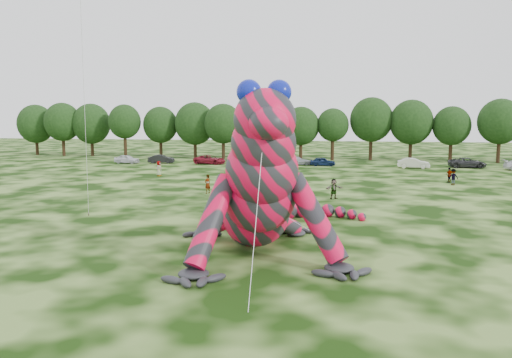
{
  "coord_description": "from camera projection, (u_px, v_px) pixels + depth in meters",
  "views": [
    {
      "loc": [
        2.5,
        -27.18,
        7.59
      ],
      "look_at": [
        -2.18,
        0.21,
        4.0
      ],
      "focal_mm": 35.0,
      "sensor_mm": 36.0,
      "label": 1
    }
  ],
  "objects": [
    {
      "name": "tree_1",
      "position": [
        63.0,
        129.0,
        92.17
      ],
      "size": [
        6.74,
        6.07,
        9.81
      ],
      "primitive_type": null,
      "color": "black",
      "rests_on": "ground"
    },
    {
      "name": "car_3",
      "position": [
        297.0,
        161.0,
        75.86
      ],
      "size": [
        4.56,
        2.4,
        1.26
      ],
      "primitive_type": "imported",
      "rotation": [
        0.0,
        0.0,
        1.72
      ],
      "color": "#A9AFB3",
      "rests_on": "ground"
    },
    {
      "name": "tree_0",
      "position": [
        36.0,
        130.0,
        94.38
      ],
      "size": [
        6.91,
        6.22,
        9.51
      ],
      "primitive_type": null,
      "color": "black",
      "rests_on": "ground"
    },
    {
      "name": "tree_10",
      "position": [
        371.0,
        129.0,
        83.32
      ],
      "size": [
        7.09,
        6.38,
        10.5
      ],
      "primitive_type": null,
      "color": "black",
      "rests_on": "ground"
    },
    {
      "name": "spectator_4",
      "position": [
        159.0,
        169.0,
        62.15
      ],
      "size": [
        0.68,
        0.97,
        1.86
      ],
      "primitive_type": "imported",
      "rotation": [
        0.0,
        0.0,
        1.47
      ],
      "color": "gray",
      "rests_on": "ground"
    },
    {
      "name": "ground",
      "position": [
        294.0,
        251.0,
        27.96
      ],
      "size": [
        240.0,
        240.0,
        0.0
      ],
      "primitive_type": "plane",
      "color": "#16330A",
      "rests_on": "ground"
    },
    {
      "name": "car_5",
      "position": [
        414.0,
        163.0,
        71.13
      ],
      "size": [
        4.57,
        1.93,
        1.47
      ],
      "primitive_type": "imported",
      "rotation": [
        0.0,
        0.0,
        1.49
      ],
      "color": "silver",
      "rests_on": "ground"
    },
    {
      "name": "spectator_3",
      "position": [
        449.0,
        175.0,
        56.12
      ],
      "size": [
        0.81,
        1.07,
        1.69
      ],
      "primitive_type": "imported",
      "rotation": [
        0.0,
        0.0,
        5.17
      ],
      "color": "gray",
      "rests_on": "ground"
    },
    {
      "name": "spectator_0",
      "position": [
        208.0,
        184.0,
        48.32
      ],
      "size": [
        0.73,
        0.8,
        1.84
      ],
      "primitive_type": "imported",
      "rotation": [
        0.0,
        0.0,
        4.17
      ],
      "color": "gray",
      "rests_on": "ground"
    },
    {
      "name": "tree_6",
      "position": [
        223.0,
        131.0,
        85.7
      ],
      "size": [
        6.52,
        5.86,
        9.49
      ],
      "primitive_type": null,
      "color": "black",
      "rests_on": "ground"
    },
    {
      "name": "tree_4",
      "position": [
        161.0,
        132.0,
        89.73
      ],
      "size": [
        6.22,
        5.6,
        9.06
      ],
      "primitive_type": null,
      "color": "black",
      "rests_on": "ground"
    },
    {
      "name": "tree_12",
      "position": [
        451.0,
        134.0,
        80.49
      ],
      "size": [
        5.99,
        5.39,
        8.97
      ],
      "primitive_type": null,
      "color": "black",
      "rests_on": "ground"
    },
    {
      "name": "tree_8",
      "position": [
        301.0,
        133.0,
        83.81
      ],
      "size": [
        6.14,
        5.53,
        8.94
      ],
      "primitive_type": null,
      "color": "black",
      "rests_on": "ground"
    },
    {
      "name": "tree_9",
      "position": [
        333.0,
        134.0,
        83.29
      ],
      "size": [
        5.27,
        4.74,
        8.68
      ],
      "primitive_type": null,
      "color": "black",
      "rests_on": "ground"
    },
    {
      "name": "spectator_1",
      "position": [
        280.0,
        180.0,
        51.78
      ],
      "size": [
        0.91,
        0.78,
        1.61
      ],
      "primitive_type": "imported",
      "rotation": [
        0.0,
        0.0,
        0.25
      ],
      "color": "gray",
      "rests_on": "ground"
    },
    {
      "name": "spectator_2",
      "position": [
        453.0,
        177.0,
        54.05
      ],
      "size": [
        1.24,
        0.83,
        1.77
      ],
      "primitive_type": "imported",
      "rotation": [
        0.0,
        0.0,
        3.3
      ],
      "color": "gray",
      "rests_on": "ground"
    },
    {
      "name": "car_6",
      "position": [
        467.0,
        163.0,
        71.89
      ],
      "size": [
        5.31,
        2.65,
        1.45
      ],
      "primitive_type": "imported",
      "rotation": [
        0.0,
        0.0,
        1.62
      ],
      "color": "#2A2A2D",
      "rests_on": "ground"
    },
    {
      "name": "spectator_5",
      "position": [
        334.0,
        189.0,
        45.17
      ],
      "size": [
        1.77,
        1.27,
        1.84
      ],
      "primitive_type": "imported",
      "rotation": [
        0.0,
        0.0,
        0.48
      ],
      "color": "gray",
      "rests_on": "ground"
    },
    {
      "name": "tree_5",
      "position": [
        195.0,
        130.0,
        88.33
      ],
      "size": [
        7.16,
        6.44,
        9.8
      ],
      "primitive_type": null,
      "color": "black",
      "rests_on": "ground"
    },
    {
      "name": "car_0",
      "position": [
        127.0,
        159.0,
        78.28
      ],
      "size": [
        4.17,
        2.11,
        1.36
      ],
      "primitive_type": "imported",
      "rotation": [
        0.0,
        0.0,
        1.44
      ],
      "color": "silver",
      "rests_on": "ground"
    },
    {
      "name": "tree_11",
      "position": [
        411.0,
        130.0,
        81.91
      ],
      "size": [
        7.01,
        6.31,
        10.07
      ],
      "primitive_type": null,
      "color": "black",
      "rests_on": "ground"
    },
    {
      "name": "tree_2",
      "position": [
        92.0,
        130.0,
        91.98
      ],
      "size": [
        7.04,
        6.34,
        9.64
      ],
      "primitive_type": null,
      "color": "black",
      "rests_on": "ground"
    },
    {
      "name": "car_2",
      "position": [
        210.0,
        160.0,
        77.09
      ],
      "size": [
        5.3,
        3.09,
        1.39
      ],
      "primitive_type": "imported",
      "rotation": [
        0.0,
        0.0,
        1.41
      ],
      "color": "maroon",
      "rests_on": "ground"
    },
    {
      "name": "tree_13",
      "position": [
        500.0,
        131.0,
        78.63
      ],
      "size": [
        6.83,
        6.15,
        10.13
      ],
      "primitive_type": null,
      "color": "black",
      "rests_on": "ground"
    },
    {
      "name": "inflatable_gecko",
      "position": [
        253.0,
        166.0,
        28.97
      ],
      "size": [
        20.48,
        22.43,
        9.31
      ],
      "primitive_type": null,
      "rotation": [
        0.0,
        0.0,
        0.3
      ],
      "color": "#E30A3C",
      "rests_on": "ground"
    },
    {
      "name": "car_1",
      "position": [
        161.0,
        159.0,
        78.36
      ],
      "size": [
        4.22,
        1.97,
        1.34
      ],
      "primitive_type": "imported",
      "rotation": [
        0.0,
        0.0,
        1.71
      ],
      "color": "black",
      "rests_on": "ground"
    },
    {
      "name": "tree_3",
      "position": [
        125.0,
        131.0,
        89.12
      ],
      "size": [
        5.81,
        5.23,
        9.44
      ],
      "primitive_type": null,
      "color": "black",
      "rests_on": "ground"
    },
    {
      "name": "tree_7",
      "position": [
        266.0,
        132.0,
        84.57
      ],
      "size": [
        6.68,
        6.01,
        9.48
      ],
      "primitive_type": null,
      "color": "black",
      "rests_on": "ground"
    },
    {
      "name": "car_4",
      "position": [
        323.0,
        162.0,
        74.42
      ],
      "size": [
        3.85,
        1.7,
        1.29
      ],
      "primitive_type": "imported",
      "rotation": [
        0.0,
        0.0,
        1.62
      ],
      "color": "#102044",
      "rests_on": "ground"
    }
  ]
}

